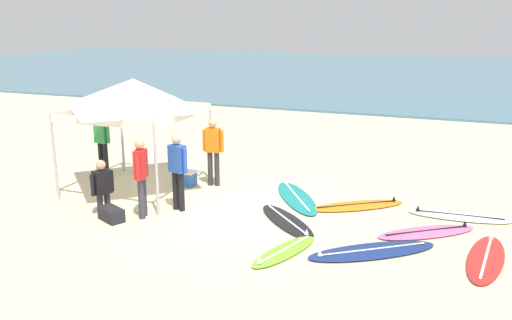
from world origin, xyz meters
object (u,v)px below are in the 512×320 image
Objects in this scene: surfboard_orange at (357,205)px; cooler_box at (186,178)px; canopy_tent at (134,94)px; surfboard_teal at (297,197)px; surfboard_pink at (427,232)px; person_red at (141,173)px; person_green at (102,139)px; surfboard_white at (459,216)px; surfboard_lime at (284,251)px; surfboard_black at (287,221)px; person_blue at (178,167)px; person_black at (102,185)px; surfboard_red at (486,258)px; person_orange at (213,148)px; gear_bag_near_tent at (111,214)px; surfboard_navy at (372,251)px.

cooler_box is at bearing 179.45° from surfboard_orange.
surfboard_teal is (3.82, 0.75, -2.35)m from canopy_tent.
person_red reaches higher than surfboard_pink.
person_green is at bearing 152.32° from canopy_tent.
surfboard_pink is at bearing -116.56° from surfboard_white.
surfboard_lime is 4.21m from surfboard_white.
person_blue is at bearing -177.35° from surfboard_black.
canopy_tent is 7.24m from surfboard_pink.
person_red is 1.43× the size of person_black.
surfboard_lime is (4.48, -2.21, -2.35)m from canopy_tent.
surfboard_white is at bearing 103.35° from surfboard_red.
surfboard_orange is at bearing 7.61° from canopy_tent.
surfboard_orange is at bearing -0.55° from cooler_box.
surfboard_pink is 5.36m from person_blue.
surfboard_teal is 1.42× the size of person_orange.
canopy_tent is 5.58× the size of cooler_box.
surfboard_teal is 2.03× the size of person_black.
canopy_tent is 1.37× the size of surfboard_pink.
surfboard_orange is 5.64m from person_black.
person_red is at bearing -151.66° from surfboard_orange.
surfboard_red is at bearing -3.12° from person_blue.
person_blue reaches higher than surfboard_teal.
person_green is at bearing 125.88° from person_black.
surfboard_red is at bearing -15.75° from cooler_box.
canopy_tent is at bearing 177.04° from surfboard_pink.
surfboard_white is 1.24× the size of person_green.
person_red reaches higher than surfboard_orange.
person_green reaches higher than surfboard_orange.
surfboard_pink is 5.55m from person_orange.
cooler_box reaches higher than surfboard_red.
surfboard_teal is 3.03m from surfboard_lime.
surfboard_red is 1.38m from surfboard_pink.
person_green is at bearing 128.21° from gear_bag_near_tent.
person_green is (-5.73, 1.64, 0.95)m from surfboard_black.
surfboard_white is 6.14m from person_blue.
surfboard_black is at bearing -15.98° from person_green.
person_red is at bearing -139.98° from surfboard_teal.
surfboard_navy is 1.42× the size of person_green.
surfboard_orange and surfboard_black have the same top height.
surfboard_navy is 4.97m from person_red.
surfboard_lime is at bearing -39.50° from cooler_box.
cooler_box is (-7.01, 1.98, 0.16)m from surfboard_red.
surfboard_orange is 4.83m from person_red.
surfboard_orange is 1.03× the size of surfboard_white.
surfboard_black is at bearing -35.41° from person_orange.
cooler_box is (0.32, 2.71, 0.06)m from gear_bag_near_tent.
cooler_box is (-5.07, 2.38, 0.16)m from surfboard_navy.
person_orange is (-2.27, 0.27, 0.95)m from surfboard_teal.
person_blue is 1.00× the size of person_orange.
surfboard_teal is 1.42× the size of person_green.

